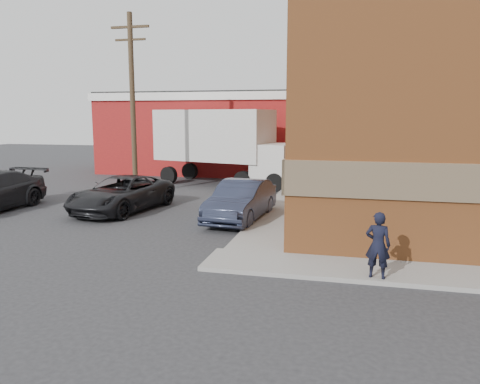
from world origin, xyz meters
The scene contains 9 objects.
ground centered at (0.00, 0.00, 0.00)m, with size 90.00×90.00×0.00m, color #28282B.
brick_building centered at (8.50, 9.00, 4.68)m, with size 14.25×18.25×9.36m.
sidewalk_west centered at (0.60, 9.00, 0.06)m, with size 1.80×18.00×0.12m, color gray.
warehouse centered at (-6.00, 20.00, 2.81)m, with size 16.30×8.30×5.60m.
utility_pole centered at (-7.50, 9.00, 4.75)m, with size 2.00×0.26×9.00m.
man centered at (4.00, -1.55, 0.94)m, with size 0.60×0.39×1.63m, color black.
sedan centered at (-0.80, 4.35, 0.77)m, with size 1.63×4.68×1.54m, color #2A3046.
suv_a centered at (-6.14, 4.90, 0.74)m, with size 2.45×5.32×1.48m, color black.
box_truck centered at (-3.78, 13.27, 2.51)m, with size 9.18×4.64×4.35m.
Camera 1 is at (3.31, -12.92, 4.02)m, focal length 35.00 mm.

